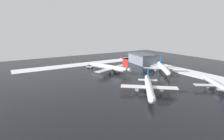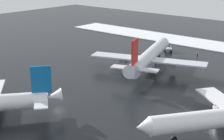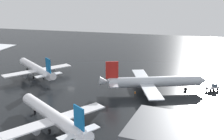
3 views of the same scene
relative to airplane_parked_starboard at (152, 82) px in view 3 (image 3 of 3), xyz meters
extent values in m
plane|color=black|center=(-30.51, 2.15, -3.64)|extent=(240.00, 240.00, 0.00)
cylinder|color=silver|center=(0.85, 0.30, 0.00)|extent=(30.55, 13.80, 3.53)
cone|color=silver|center=(16.70, 5.96, 0.00)|extent=(3.48, 4.00, 3.36)
cone|color=silver|center=(-15.21, -5.42, 0.62)|extent=(4.50, 4.08, 3.44)
cube|color=silver|center=(-4.95, 7.28, -0.31)|extent=(8.85, 14.26, 0.37)
cylinder|color=gray|center=(-3.76, 5.50, -1.35)|extent=(4.03, 3.14, 2.08)
cube|color=silver|center=(0.77, -8.77, -0.31)|extent=(8.85, 14.26, 0.37)
cylinder|color=gray|center=(0.56, -6.64, -1.35)|extent=(4.03, 3.14, 2.08)
cube|color=red|center=(-12.86, -4.59, 4.47)|extent=(4.04, 1.75, 5.82)
cube|color=silver|center=(-13.71, -1.58, 0.41)|extent=(4.22, 5.61, 0.25)
cube|color=silver|center=(-11.61, -7.45, 0.41)|extent=(4.22, 5.61, 0.25)
cylinder|color=black|center=(11.13, 3.97, -1.56)|extent=(0.25, 0.25, 0.73)
cylinder|color=black|center=(11.13, 3.97, -3.07)|extent=(1.20, 0.73, 1.14)
cylinder|color=black|center=(-2.86, 1.41, -1.56)|extent=(0.25, 0.25, 0.73)
cylinder|color=black|center=(-2.86, 1.41, -3.07)|extent=(1.20, 0.73, 1.14)
cylinder|color=black|center=(-1.32, -2.90, -1.56)|extent=(0.25, 0.25, 0.73)
cylinder|color=black|center=(-1.32, -2.90, -3.07)|extent=(1.20, 0.73, 1.14)
cylinder|color=white|center=(-22.04, -31.10, -0.38)|extent=(24.50, 18.88, 3.16)
cone|color=white|center=(-34.27, -22.30, -0.38)|extent=(3.57, 3.74, 3.01)
cone|color=white|center=(-9.65, -40.02, 0.17)|extent=(4.27, 4.12, 3.08)
cube|color=white|center=(-24.23, -38.93, -0.66)|extent=(10.39, 12.21, 0.33)
cylinder|color=gray|center=(-23.52, -37.14, -1.59)|extent=(3.65, 3.36, 1.86)
cube|color=white|center=(-15.31, -26.54, -0.66)|extent=(10.39, 12.21, 0.33)
cylinder|color=gray|center=(-16.78, -27.78, -1.59)|extent=(3.65, 3.36, 1.86)
cube|color=#0C5999|center=(-11.46, -38.72, 3.62)|extent=(3.22, 2.45, 5.21)
cube|color=white|center=(-13.25, -40.87, -0.01)|extent=(4.57, 5.04, 0.22)
cube|color=white|center=(-9.98, -36.34, -0.01)|extent=(4.57, 5.04, 0.22)
cylinder|color=black|center=(-29.97, -25.39, -1.78)|extent=(0.22, 0.22, 0.65)
cylinder|color=black|center=(-29.97, -25.39, -3.13)|extent=(1.02, 0.86, 1.02)
cylinder|color=black|center=(-20.97, -34.40, -1.78)|extent=(0.22, 0.22, 0.65)
cylinder|color=black|center=(-20.97, -34.40, -3.13)|extent=(1.02, 0.86, 1.02)
cylinder|color=black|center=(-18.57, -31.07, -1.78)|extent=(0.22, 0.22, 0.65)
cylinder|color=black|center=(-18.57, -31.07, -3.13)|extent=(1.02, 0.86, 1.02)
cylinder|color=white|center=(-47.39, 6.51, -0.41)|extent=(23.46, 19.91, 3.14)
cone|color=white|center=(-58.99, 15.95, -0.41)|extent=(3.60, 3.71, 2.98)
cone|color=white|center=(-35.65, -3.04, 0.14)|extent=(4.24, 4.15, 3.05)
cube|color=white|center=(-50.02, -1.11, -0.69)|extent=(10.72, 11.87, 0.33)
cylinder|color=gray|center=(-49.21, 0.61, -1.61)|extent=(3.60, 3.41, 1.85)
cube|color=white|center=(-40.46, 10.63, -0.69)|extent=(10.72, 11.87, 0.33)
cylinder|color=gray|center=(-41.99, 9.49, -1.61)|extent=(3.60, 3.41, 1.85)
cube|color=#0C5999|center=(-37.36, -1.65, 3.56)|extent=(3.07, 2.59, 5.17)
cube|color=white|center=(-39.25, -3.68, -0.04)|extent=(4.66, 4.95, 0.22)
cube|color=white|center=(-35.76, 0.62, -0.04)|extent=(4.66, 4.95, 0.22)
cylinder|color=black|center=(-54.90, 12.63, -1.79)|extent=(0.22, 0.22, 0.65)
cylinder|color=black|center=(-54.90, 12.63, -3.13)|extent=(0.99, 0.89, 1.02)
cylinder|color=black|center=(-46.52, 3.19, -1.79)|extent=(0.22, 0.22, 0.65)
cylinder|color=black|center=(-46.52, 3.19, -3.13)|extent=(0.99, 0.89, 1.02)
cylinder|color=black|center=(-43.96, 6.34, -1.79)|extent=(0.22, 0.22, 0.65)
cylinder|color=black|center=(-43.96, 6.34, -3.13)|extent=(0.99, 0.89, 1.02)
cube|color=silver|center=(20.00, 6.46, -2.49)|extent=(4.97, 4.59, 0.50)
cube|color=#3F5160|center=(20.72, 7.03, -1.69)|extent=(2.03, 2.05, 1.10)
cylinder|color=black|center=(20.65, 8.24, -3.19)|extent=(0.90, 0.81, 0.90)
cylinder|color=black|center=(21.88, 6.69, -3.19)|extent=(0.90, 0.81, 0.90)
cylinder|color=black|center=(18.13, 6.23, -3.19)|extent=(0.90, 0.81, 0.90)
cylinder|color=black|center=(19.36, 4.68, -3.19)|extent=(0.90, 0.81, 0.90)
cylinder|color=black|center=(21.60, 12.09, -3.22)|extent=(0.16, 0.16, 0.85)
cylinder|color=black|center=(21.45, 12.23, -3.22)|extent=(0.16, 0.16, 0.85)
cylinder|color=orange|center=(21.52, 12.16, -2.48)|extent=(0.36, 0.36, 0.62)
sphere|color=tan|center=(21.52, 12.16, -2.05)|extent=(0.24, 0.24, 0.24)
cylinder|color=black|center=(20.14, -3.86, -3.22)|extent=(0.16, 0.16, 0.85)
cylinder|color=black|center=(20.33, -3.93, -3.22)|extent=(0.16, 0.16, 0.85)
cylinder|color=orange|center=(20.24, -3.89, -2.48)|extent=(0.36, 0.36, 0.62)
sphere|color=tan|center=(20.24, -3.89, -2.05)|extent=(0.24, 0.24, 0.24)
cylinder|color=black|center=(-4.96, -5.22, -3.22)|extent=(0.16, 0.16, 0.85)
cylinder|color=black|center=(-4.88, -5.03, -3.22)|extent=(0.16, 0.16, 0.85)
cylinder|color=orange|center=(-4.92, -5.12, -2.48)|extent=(0.36, 0.36, 0.62)
sphere|color=tan|center=(-4.92, -5.12, -2.05)|extent=(0.24, 0.24, 0.24)
cube|color=#4C4F54|center=(12.42, -41.04, 4.76)|extent=(26.78, 18.21, 0.80)
camera|label=1|loc=(-104.23, 62.07, 26.81)|focal=28.00mm
camera|label=2|loc=(-73.87, -49.65, 24.04)|focal=55.00mm
camera|label=3|loc=(9.09, -90.18, 30.55)|focal=45.00mm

